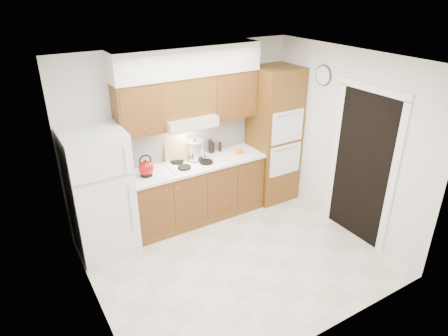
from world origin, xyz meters
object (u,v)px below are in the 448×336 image
kettle (146,168)px  fridge (100,194)px  oven_cabinet (273,135)px  stock_pot (195,150)px

kettle → fridge: bearing=163.6°
fridge → kettle: 0.69m
oven_cabinet → stock_pot: size_ratio=8.09×
fridge → kettle: size_ratio=8.24×
oven_cabinet → stock_pot: bearing=175.6°
stock_pot → oven_cabinet: bearing=-4.4°
kettle → stock_pot: bearing=-10.2°
stock_pot → kettle: bearing=-171.8°
fridge → oven_cabinet: bearing=0.7°
fridge → stock_pot: fridge is taller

